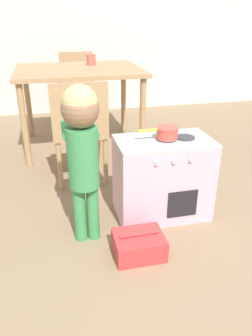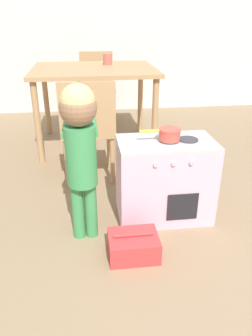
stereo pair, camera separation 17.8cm
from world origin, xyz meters
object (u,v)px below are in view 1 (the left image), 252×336
dining_table (79,78)px  cup_on_table (91,60)px  child_figure (82,141)px  toy_pot (167,132)px  play_kitchen (162,178)px  toy_basket (139,245)px  dining_chair_near (80,129)px  dining_chair_far (78,85)px

dining_table → cup_on_table: size_ratio=11.34×
child_figure → cup_on_table: size_ratio=9.08×
toy_pot → dining_table: bearing=105.9°
play_kitchen → toy_basket: size_ratio=2.17×
dining_table → cup_on_table: 0.27m
play_kitchen → child_figure: bearing=-163.0°
child_figure → dining_chair_near: bearing=86.2°
dining_table → dining_chair_near: (-0.09, -0.81, -0.23)m
dining_table → dining_chair_far: 0.89m
dining_chair_near → cup_on_table: size_ratio=7.97×
dining_chair_near → cup_on_table: (0.23, 0.99, 0.38)m
dining_chair_near → dining_chair_far: same height
dining_chair_near → cup_on_table: 1.08m
dining_chair_near → dining_chair_far: 1.67m
play_kitchen → dining_table: bearing=105.5°
cup_on_table → play_kitchen: bearing=-81.3°
play_kitchen → dining_chair_near: dining_chair_near is taller
child_figure → dining_table: (0.14, 1.56, 0.05)m
dining_table → dining_chair_near: 0.85m
child_figure → dining_chair_far: bearing=85.3°
toy_pot → dining_chair_near: 0.77m
toy_pot → toy_basket: toy_pot is taller
play_kitchen → dining_chair_near: (-0.47, 0.59, 0.18)m
play_kitchen → cup_on_table: size_ratio=5.87×
toy_pot → dining_table: dining_table is taller
toy_pot → toy_basket: bearing=-125.3°
dining_table → dining_chair_near: dining_chair_near is taller
dining_chair_far → toy_pot: bearing=98.5°
dining_chair_far → play_kitchen: bearing=98.2°
dining_table → cup_on_table: (0.15, 0.18, 0.15)m
dining_chair_far → cup_on_table: (0.08, -0.68, 0.38)m
toy_pot → child_figure: bearing=-163.3°
toy_pot → cup_on_table: (-0.25, 1.57, 0.24)m
cup_on_table → toy_pot: bearing=-80.9°
toy_pot → dining_table: size_ratio=0.22×
toy_pot → dining_chair_far: size_ratio=0.31×
child_figure → cup_on_table: (0.28, 1.73, 0.19)m
toy_pot → play_kitchen: bearing=-177.6°
toy_pot → cup_on_table: cup_on_table is taller
play_kitchen → child_figure: (-0.52, -0.16, 0.36)m
child_figure → toy_basket: 0.67m
play_kitchen → toy_pot: bearing=2.4°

